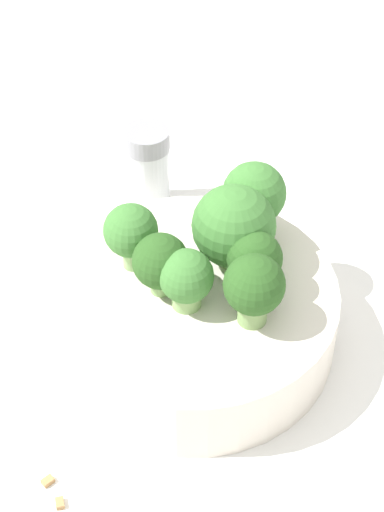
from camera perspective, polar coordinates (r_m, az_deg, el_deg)
ground_plane at (r=0.59m, az=0.00°, el=-5.57°), size 3.00×3.00×0.00m
bowl at (r=0.57m, az=0.00°, el=-3.96°), size 0.19×0.19×0.05m
broccoli_floret_0 at (r=0.53m, az=-0.38°, el=-1.51°), size 0.03×0.03×0.04m
broccoli_floret_1 at (r=0.51m, az=4.16°, el=-2.11°), size 0.04×0.04×0.05m
broccoli_floret_2 at (r=0.55m, az=2.80°, el=1.95°), size 0.05×0.05×0.06m
broccoli_floret_3 at (r=0.55m, az=-4.10°, el=1.59°), size 0.04×0.04×0.05m
broccoli_floret_4 at (r=0.54m, az=4.19°, el=-0.31°), size 0.04×0.04×0.05m
broccoli_floret_5 at (r=0.54m, az=-2.11°, el=-0.44°), size 0.04×0.04×0.04m
broccoli_floret_6 at (r=0.57m, az=4.16°, el=3.98°), size 0.04×0.04×0.06m
pepper_shaker at (r=0.67m, az=-2.96°, el=5.89°), size 0.04×0.04×0.07m
almond_crumb_1 at (r=0.52m, az=-9.61°, el=-14.47°), size 0.01×0.01×0.01m
almond_crumb_3 at (r=0.52m, az=-8.82°, el=-15.87°), size 0.01×0.01×0.01m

